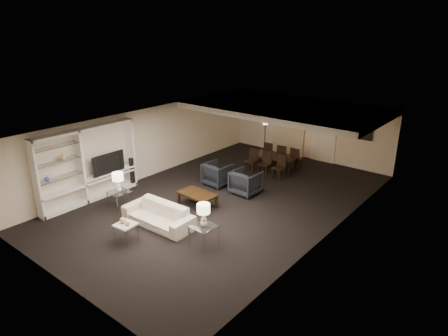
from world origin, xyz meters
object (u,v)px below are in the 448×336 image
television (106,163)px  chair_nr (279,168)px  dining_table (274,163)px  chair_fr (297,158)px  coffee_table (197,199)px  armchair_left (218,174)px  side_table_right (204,236)px  floor_speaker (132,172)px  pendant_light (291,122)px  chair_fm (283,155)px  armchair_right (246,182)px  table_lamp_right (204,215)px  marble_table (126,232)px  chair_fl (270,152)px  floor_lamp (265,136)px  table_lamp_left (118,182)px  vase_blue (47,178)px  vase_amber (63,156)px  side_table_left (120,200)px  chair_nm (265,164)px  sofa (158,215)px  chair_nl (251,161)px

television → chair_nr: 5.92m
dining_table → chair_fr: size_ratio=1.92×
coffee_table → armchair_left: bearing=109.4°
side_table_right → floor_speaker: size_ratio=0.58×
pendant_light → chair_fm: bearing=139.2°
side_table_right → dining_table: size_ratio=0.35×
armchair_right → floor_speaker: floor_speaker is taller
table_lamp_right → marble_table: table_lamp_right is taller
chair_fl → coffee_table: bearing=91.1°
television → floor_lamp: (1.51, 6.93, -0.37)m
table_lamp_left → chair_fm: 6.66m
armchair_left → vase_blue: vase_blue is taller
armchair_right → vase_amber: size_ratio=4.73×
side_table_left → chair_fr: bearing=69.0°
armchair_left → floor_speaker: floor_speaker is taller
table_lamp_left → vase_amber: vase_amber is taller
table_lamp_left → chair_nm: bearing=70.0°
side_table_left → side_table_right: bearing=0.0°
table_lamp_right → chair_fr: bearing=98.5°
vase_amber → chair_fl: (2.46, 7.34, -1.22)m
dining_table → vase_amber: bearing=-122.1°
sofa → chair_fm: bearing=86.9°
armchair_right → chair_fm: chair_fm is taller
sofa → marble_table: bearing=-91.8°
marble_table → chair_nm: size_ratio=0.56×
pendant_light → armchair_right: (-0.10, -2.61, -1.52)m
sofa → vase_amber: vase_amber is taller
chair_nr → chair_nl: bearing=-174.0°
armchair_right → floor_lamp: size_ratio=0.61×
coffee_table → marble_table: marble_table is taller
armchair_right → floor_lamp: 4.55m
table_lamp_right → dining_table: size_ratio=0.36×
table_lamp_right → chair_nr: bearing=100.6°
pendant_light → table_lamp_left: 6.47m
vase_amber → chair_fr: (3.66, 7.34, -1.22)m
armchair_left → dining_table: armchair_left is taller
pendant_light → side_table_left: bearing=-112.1°
side_table_left → vase_amber: size_ratio=3.18×
table_lamp_right → coffee_table: bearing=136.7°
table_lamp_right → chair_nr: table_lamp_right is taller
sofa → vase_amber: size_ratio=11.58×
pendant_light → floor_speaker: bearing=-127.6°
pendant_light → side_table_right: pendant_light is taller
armchair_right → dining_table: bearing=-78.5°
side_table_right → dining_table: 5.94m
chair_nr → chair_fr: 1.30m
dining_table → chair_fr: (0.60, 0.65, 0.14)m
chair_nl → chair_fm: bearing=59.9°
chair_fr → television: bearing=58.8°
armchair_right → chair_nl: size_ratio=1.00×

